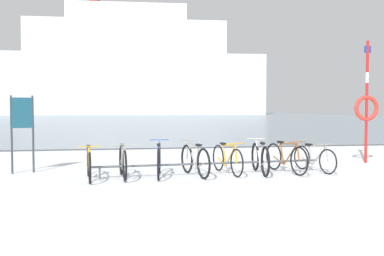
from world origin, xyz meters
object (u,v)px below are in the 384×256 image
(rescue_post, at_px, (367,105))
(bicycle_5, at_px, (260,158))
(bicycle_3, at_px, (195,160))
(bicycle_6, at_px, (286,158))
(info_sign, at_px, (22,121))
(ferry_ship, at_px, (132,70))
(bicycle_1, at_px, (123,162))
(bicycle_2, at_px, (159,160))
(bicycle_0, at_px, (89,164))
(bicycle_4, at_px, (227,159))
(bicycle_7, at_px, (314,158))

(rescue_post, bearing_deg, bicycle_5, -158.58)
(bicycle_3, height_order, bicycle_6, bicycle_3)
(bicycle_5, relative_size, info_sign, 0.92)
(rescue_post, height_order, ferry_ship, ferry_ship)
(info_sign, bearing_deg, bicycle_1, -26.42)
(bicycle_2, relative_size, bicycle_6, 1.02)
(bicycle_5, height_order, rescue_post, rescue_post)
(bicycle_0, distance_m, info_sign, 2.31)
(bicycle_6, relative_size, ferry_ship, 0.03)
(bicycle_1, relative_size, bicycle_3, 0.98)
(bicycle_2, bearing_deg, bicycle_3, -1.56)
(bicycle_4, height_order, bicycle_7, bicycle_4)
(bicycle_5, bearing_deg, bicycle_4, 174.30)
(bicycle_0, bearing_deg, bicycle_1, 6.66)
(bicycle_3, bearing_deg, bicycle_1, -178.42)
(info_sign, height_order, ferry_ship, ferry_ship)
(info_sign, bearing_deg, bicycle_2, -19.19)
(bicycle_3, height_order, rescue_post, rescue_post)
(bicycle_0, bearing_deg, bicycle_7, 2.93)
(bicycle_6, bearing_deg, bicycle_7, 2.29)
(info_sign, bearing_deg, bicycle_4, -11.32)
(bicycle_3, relative_size, bicycle_7, 1.10)
(bicycle_2, xyz_separation_m, bicycle_4, (1.68, 0.15, -0.02))
(bicycle_0, xyz_separation_m, bicycle_3, (2.44, 0.13, 0.01))
(bicycle_3, bearing_deg, bicycle_5, 3.08)
(bicycle_0, relative_size, bicycle_2, 0.99)
(rescue_post, bearing_deg, bicycle_1, -167.27)
(bicycle_6, xyz_separation_m, info_sign, (-6.43, 1.04, 0.92))
(bicycle_4, height_order, rescue_post, rescue_post)
(bicycle_7, xyz_separation_m, ferry_ship, (-1.73, 80.31, 8.72))
(bicycle_1, height_order, bicycle_6, bicycle_6)
(bicycle_5, relative_size, bicycle_6, 1.02)
(bicycle_0, bearing_deg, bicycle_6, 3.04)
(bicycle_3, relative_size, rescue_post, 0.48)
(bicycle_4, relative_size, bicycle_6, 0.99)
(bicycle_0, distance_m, bicycle_3, 2.44)
(bicycle_3, relative_size, ferry_ship, 0.03)
(bicycle_5, distance_m, info_sign, 5.92)
(bicycle_7, relative_size, ferry_ship, 0.03)
(info_sign, bearing_deg, bicycle_3, -15.74)
(bicycle_6, bearing_deg, bicycle_3, -177.10)
(bicycle_7, xyz_separation_m, rescue_post, (2.25, 1.39, 1.34))
(ferry_ship, bearing_deg, bicycle_5, -89.80)
(bicycle_1, xyz_separation_m, bicycle_4, (2.52, 0.22, -0.01))
(bicycle_2, xyz_separation_m, bicycle_6, (3.17, 0.09, -0.01))
(bicycle_3, relative_size, info_sign, 0.88)
(bicycle_4, distance_m, ferry_ship, 80.77)
(bicycle_4, relative_size, ferry_ship, 0.03)
(bicycle_5, height_order, bicycle_6, bicycle_5)
(rescue_post, relative_size, ferry_ship, 0.07)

